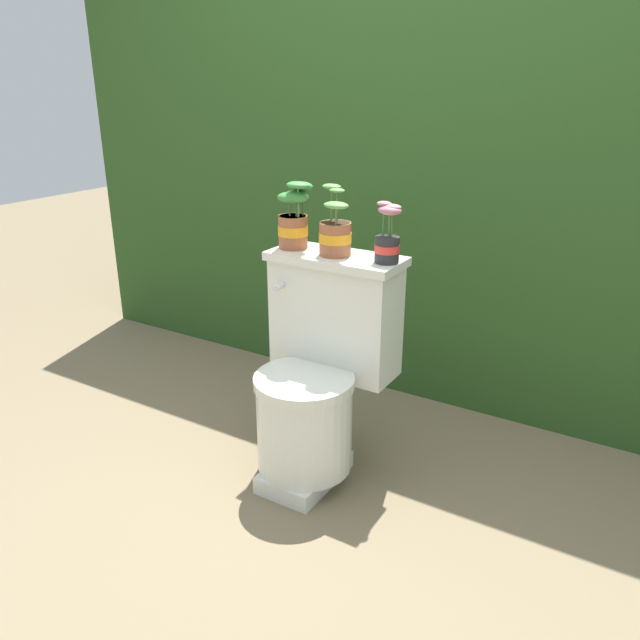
{
  "coord_description": "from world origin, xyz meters",
  "views": [
    {
      "loc": [
        0.99,
        -1.67,
        1.38
      ],
      "look_at": [
        -0.06,
        0.07,
        0.6
      ],
      "focal_mm": 35.0,
      "sensor_mm": 36.0,
      "label": 1
    }
  ],
  "objects_px": {
    "toilet": "(319,374)",
    "potted_plant_left": "(294,219)",
    "potted_plant_midleft": "(335,233)",
    "potted_plant_middle": "(388,240)"
  },
  "relations": [
    {
      "from": "potted_plant_midleft",
      "to": "potted_plant_middle",
      "type": "relative_size",
      "value": 1.19
    },
    {
      "from": "potted_plant_left",
      "to": "potted_plant_midleft",
      "type": "relative_size",
      "value": 1.02
    },
    {
      "from": "toilet",
      "to": "potted_plant_midleft",
      "type": "bearing_deg",
      "value": 89.11
    },
    {
      "from": "potted_plant_left",
      "to": "potted_plant_midleft",
      "type": "bearing_deg",
      "value": -2.46
    },
    {
      "from": "toilet",
      "to": "potted_plant_left",
      "type": "height_order",
      "value": "potted_plant_left"
    },
    {
      "from": "potted_plant_midleft",
      "to": "toilet",
      "type": "bearing_deg",
      "value": -90.89
    },
    {
      "from": "potted_plant_middle",
      "to": "potted_plant_midleft",
      "type": "bearing_deg",
      "value": -176.49
    },
    {
      "from": "potted_plant_left",
      "to": "potted_plant_middle",
      "type": "bearing_deg",
      "value": 0.67
    },
    {
      "from": "potted_plant_left",
      "to": "potted_plant_middle",
      "type": "height_order",
      "value": "potted_plant_left"
    },
    {
      "from": "potted_plant_left",
      "to": "potted_plant_midleft",
      "type": "xyz_separation_m",
      "value": [
        0.18,
        -0.01,
        -0.03
      ]
    }
  ]
}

